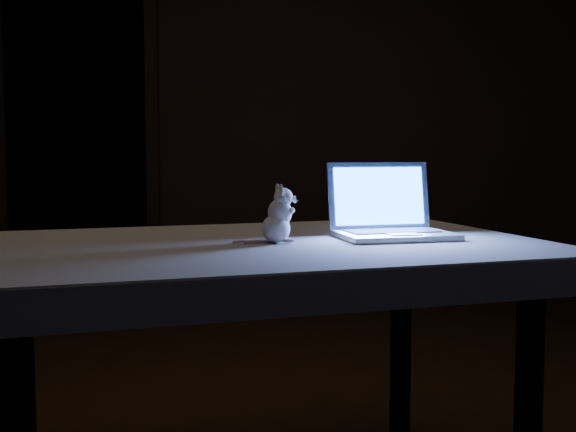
{
  "coord_description": "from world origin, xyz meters",
  "views": [
    {
      "loc": [
        -0.01,
        -2.61,
        1.04
      ],
      "look_at": [
        0.11,
        -0.52,
        0.85
      ],
      "focal_mm": 48.0,
      "sensor_mm": 36.0,
      "label": 1
    }
  ],
  "objects": [
    {
      "name": "table",
      "position": [
        0.02,
        -0.53,
        0.39
      ],
      "size": [
        1.64,
        1.28,
        0.77
      ],
      "primitive_type": null,
      "rotation": [
        0.0,
        0.0,
        0.27
      ],
      "color": "black",
      "rests_on": "floor"
    },
    {
      "name": "doorway",
      "position": [
        -1.1,
        2.5,
        1.06
      ],
      "size": [
        1.06,
        0.36,
        2.13
      ],
      "primitive_type": null,
      "color": "black",
      "rests_on": "back_wall"
    },
    {
      "name": "plush_mouse",
      "position": [
        0.07,
        -0.55,
        0.86
      ],
      "size": [
        0.14,
        0.14,
        0.16
      ],
      "primitive_type": null,
      "rotation": [
        0.0,
        0.0,
        0.22
      ],
      "color": "white",
      "rests_on": "tablecloth"
    },
    {
      "name": "laptop",
      "position": [
        0.42,
        -0.46,
        0.89
      ],
      "size": [
        0.36,
        0.33,
        0.21
      ],
      "primitive_type": null,
      "rotation": [
        0.0,
        0.0,
        0.2
      ],
      "color": "silver",
      "rests_on": "tablecloth"
    },
    {
      "name": "tablecloth",
      "position": [
        0.12,
        -0.55,
        0.74
      ],
      "size": [
        1.73,
        1.35,
        0.09
      ],
      "primitive_type": null,
      "rotation": [
        0.0,
        0.0,
        0.24
      ],
      "color": "#BAAF9B",
      "rests_on": "table"
    },
    {
      "name": "back_wall",
      "position": [
        0.0,
        2.5,
        1.3
      ],
      "size": [
        4.5,
        0.04,
        2.6
      ],
      "primitive_type": "cube",
      "color": "black",
      "rests_on": "ground"
    }
  ]
}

